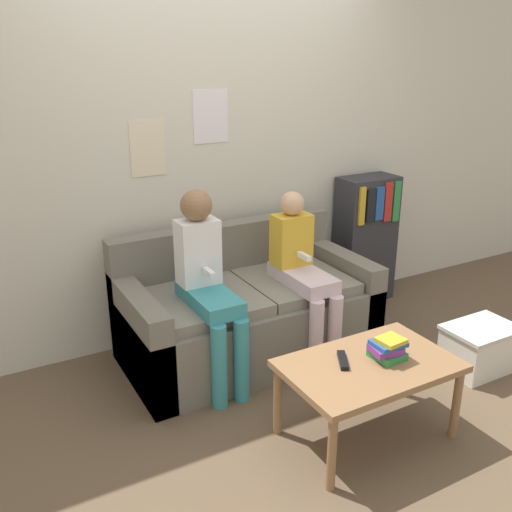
# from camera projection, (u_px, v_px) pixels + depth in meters

# --- Properties ---
(ground_plane) EXTENTS (10.00, 10.00, 0.00)m
(ground_plane) POSITION_uv_depth(u_px,v_px,m) (288.00, 390.00, 3.41)
(ground_plane) COLOR brown
(wall_back) EXTENTS (8.00, 0.07, 2.60)m
(wall_back) POSITION_uv_depth(u_px,v_px,m) (209.00, 148.00, 3.82)
(wall_back) COLOR beige
(wall_back) RESTS_ON ground_plane
(couch) EXTENTS (1.60, 0.82, 0.82)m
(couch) POSITION_uv_depth(u_px,v_px,m) (246.00, 313.00, 3.74)
(couch) COLOR #6B665B
(couch) RESTS_ON ground_plane
(coffee_table) EXTENTS (0.87, 0.56, 0.43)m
(coffee_table) POSITION_uv_depth(u_px,v_px,m) (369.00, 371.00, 2.90)
(coffee_table) COLOR #8E6642
(coffee_table) RESTS_ON ground_plane
(person_left) EXTENTS (0.24, 0.56, 1.17)m
(person_left) POSITION_uv_depth(u_px,v_px,m) (207.00, 279.00, 3.30)
(person_left) COLOR teal
(person_left) RESTS_ON ground_plane
(person_right) EXTENTS (0.24, 0.56, 1.08)m
(person_right) POSITION_uv_depth(u_px,v_px,m) (303.00, 270.00, 3.61)
(person_right) COLOR silver
(person_right) RESTS_ON ground_plane
(tv_remote) EXTENTS (0.12, 0.17, 0.02)m
(tv_remote) POSITION_uv_depth(u_px,v_px,m) (343.00, 360.00, 2.88)
(tv_remote) COLOR black
(tv_remote) RESTS_ON coffee_table
(book_stack) EXTENTS (0.18, 0.16, 0.12)m
(book_stack) POSITION_uv_depth(u_px,v_px,m) (387.00, 349.00, 2.90)
(book_stack) COLOR #2D8442
(book_stack) RESTS_ON coffee_table
(bookshelf) EXTENTS (0.46, 0.28, 1.00)m
(bookshelf) POSITION_uv_depth(u_px,v_px,m) (365.00, 239.00, 4.51)
(bookshelf) COLOR #2D2D33
(bookshelf) RESTS_ON ground_plane
(storage_box) EXTENTS (0.45, 0.32, 0.30)m
(storage_box) POSITION_uv_depth(u_px,v_px,m) (479.00, 348.00, 3.59)
(storage_box) COLOR silver
(storage_box) RESTS_ON ground_plane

